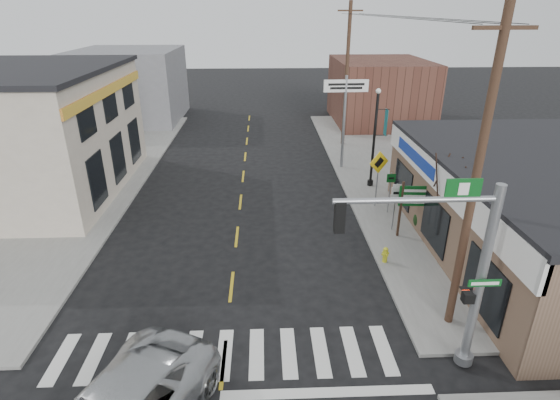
{
  "coord_description": "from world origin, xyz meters",
  "views": [
    {
      "loc": [
        1.31,
        -10.11,
        9.86
      ],
      "look_at": [
        1.95,
        5.85,
        2.8
      ],
      "focal_mm": 28.0,
      "sensor_mm": 36.0,
      "label": 1
    }
  ],
  "objects_px": {
    "traffic_signal_pole": "(459,262)",
    "guide_sign": "(415,201)",
    "fire_hydrant": "(385,254)",
    "dance_center_sign": "(345,98)",
    "lamp_post": "(376,131)",
    "utility_pole_near": "(475,181)",
    "bare_tree": "(456,165)",
    "utility_pole_far": "(347,75)"
  },
  "relations": [
    {
      "from": "traffic_signal_pole",
      "to": "guide_sign",
      "type": "xyz_separation_m",
      "value": [
        1.61,
        7.85,
        -1.76
      ]
    },
    {
      "from": "traffic_signal_pole",
      "to": "fire_hydrant",
      "type": "distance_m",
      "value": 6.47
    },
    {
      "from": "fire_hydrant",
      "to": "dance_center_sign",
      "type": "height_order",
      "value": "dance_center_sign"
    },
    {
      "from": "guide_sign",
      "to": "lamp_post",
      "type": "xyz_separation_m",
      "value": [
        -0.39,
        6.32,
        1.55
      ]
    },
    {
      "from": "guide_sign",
      "to": "utility_pole_near",
      "type": "height_order",
      "value": "utility_pole_near"
    },
    {
      "from": "guide_sign",
      "to": "utility_pole_near",
      "type": "xyz_separation_m",
      "value": [
        -0.61,
        -5.99,
        3.33
      ]
    },
    {
      "from": "dance_center_sign",
      "to": "bare_tree",
      "type": "height_order",
      "value": "dance_center_sign"
    },
    {
      "from": "utility_pole_near",
      "to": "utility_pole_far",
      "type": "bearing_deg",
      "value": 86.98
    },
    {
      "from": "bare_tree",
      "to": "utility_pole_far",
      "type": "bearing_deg",
      "value": 95.15
    },
    {
      "from": "dance_center_sign",
      "to": "utility_pole_near",
      "type": "relative_size",
      "value": 0.6
    },
    {
      "from": "traffic_signal_pole",
      "to": "fire_hydrant",
      "type": "xyz_separation_m",
      "value": [
        -0.2,
        5.65,
        -3.14
      ]
    },
    {
      "from": "guide_sign",
      "to": "utility_pole_far",
      "type": "distance_m",
      "value": 15.45
    },
    {
      "from": "lamp_post",
      "to": "utility_pole_far",
      "type": "distance_m",
      "value": 8.93
    },
    {
      "from": "guide_sign",
      "to": "lamp_post",
      "type": "bearing_deg",
      "value": 97.46
    },
    {
      "from": "fire_hydrant",
      "to": "utility_pole_near",
      "type": "height_order",
      "value": "utility_pole_near"
    },
    {
      "from": "lamp_post",
      "to": "utility_pole_far",
      "type": "relative_size",
      "value": 0.56
    },
    {
      "from": "guide_sign",
      "to": "bare_tree",
      "type": "xyz_separation_m",
      "value": [
        0.88,
        -1.45,
        2.22
      ]
    },
    {
      "from": "traffic_signal_pole",
      "to": "dance_center_sign",
      "type": "height_order",
      "value": "dance_center_sign"
    },
    {
      "from": "lamp_post",
      "to": "bare_tree",
      "type": "distance_m",
      "value": 7.91
    },
    {
      "from": "utility_pole_far",
      "to": "lamp_post",
      "type": "bearing_deg",
      "value": -89.92
    },
    {
      "from": "dance_center_sign",
      "to": "utility_pole_far",
      "type": "xyz_separation_m",
      "value": [
        1.0,
        5.35,
        0.7
      ]
    },
    {
      "from": "bare_tree",
      "to": "utility_pole_near",
      "type": "relative_size",
      "value": 0.51
    },
    {
      "from": "bare_tree",
      "to": "guide_sign",
      "type": "bearing_deg",
      "value": 121.27
    },
    {
      "from": "fire_hydrant",
      "to": "bare_tree",
      "type": "distance_m",
      "value": 4.55
    },
    {
      "from": "guide_sign",
      "to": "traffic_signal_pole",
      "type": "bearing_deg",
      "value": -97.63
    },
    {
      "from": "traffic_signal_pole",
      "to": "bare_tree",
      "type": "height_order",
      "value": "traffic_signal_pole"
    },
    {
      "from": "bare_tree",
      "to": "utility_pole_near",
      "type": "xyz_separation_m",
      "value": [
        -1.49,
        -4.54,
        1.11
      ]
    },
    {
      "from": "lamp_post",
      "to": "utility_pole_far",
      "type": "bearing_deg",
      "value": 104.81
    },
    {
      "from": "traffic_signal_pole",
      "to": "lamp_post",
      "type": "bearing_deg",
      "value": 84.85
    },
    {
      "from": "utility_pole_near",
      "to": "lamp_post",
      "type": "bearing_deg",
      "value": 85.97
    },
    {
      "from": "bare_tree",
      "to": "dance_center_sign",
      "type": "bearing_deg",
      "value": 102.57
    },
    {
      "from": "guide_sign",
      "to": "lamp_post",
      "type": "height_order",
      "value": "lamp_post"
    },
    {
      "from": "traffic_signal_pole",
      "to": "lamp_post",
      "type": "xyz_separation_m",
      "value": [
        1.22,
        14.17,
        -0.21
      ]
    },
    {
      "from": "traffic_signal_pole",
      "to": "dance_center_sign",
      "type": "relative_size",
      "value": 1.0
    },
    {
      "from": "bare_tree",
      "to": "utility_pole_near",
      "type": "height_order",
      "value": "utility_pole_near"
    },
    {
      "from": "traffic_signal_pole",
      "to": "guide_sign",
      "type": "relative_size",
      "value": 2.19
    },
    {
      "from": "guide_sign",
      "to": "utility_pole_far",
      "type": "xyz_separation_m",
      "value": [
        -0.61,
        15.04,
        3.48
      ]
    },
    {
      "from": "utility_pole_near",
      "to": "fire_hydrant",
      "type": "bearing_deg",
      "value": 104.55
    },
    {
      "from": "traffic_signal_pole",
      "to": "guide_sign",
      "type": "height_order",
      "value": "traffic_signal_pole"
    },
    {
      "from": "lamp_post",
      "to": "dance_center_sign",
      "type": "relative_size",
      "value": 0.96
    },
    {
      "from": "fire_hydrant",
      "to": "lamp_post",
      "type": "relative_size",
      "value": 0.12
    },
    {
      "from": "lamp_post",
      "to": "dance_center_sign",
      "type": "xyz_separation_m",
      "value": [
        -1.22,
        3.38,
        1.23
      ]
    }
  ]
}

